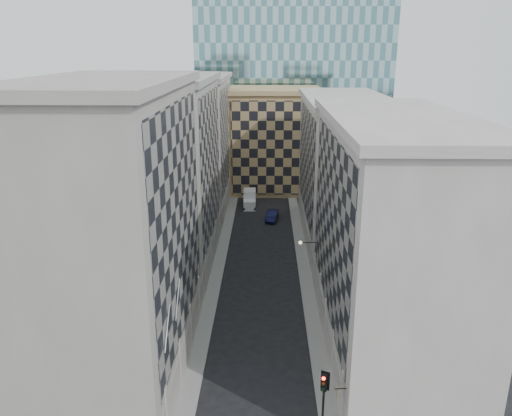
# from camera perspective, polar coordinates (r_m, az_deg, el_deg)

# --- Properties ---
(sidewalk_west) EXTENTS (1.50, 100.00, 0.15)m
(sidewalk_west) POSITION_cam_1_polar(r_m,az_deg,el_deg) (60.75, -4.43, -7.15)
(sidewalk_west) COLOR gray
(sidewalk_west) RESTS_ON ground
(sidewalk_east) EXTENTS (1.50, 100.00, 0.15)m
(sidewalk_east) POSITION_cam_1_polar(r_m,az_deg,el_deg) (60.64, 5.57, -7.23)
(sidewalk_east) COLOR gray
(sidewalk_east) RESTS_ON ground
(bldg_left_a) EXTENTS (10.80, 22.80, 23.70)m
(bldg_left_a) POSITION_cam_1_polar(r_m,az_deg,el_deg) (40.06, -15.52, -3.06)
(bldg_left_a) COLOR gray
(bldg_left_a) RESTS_ON ground
(bldg_left_b) EXTENTS (10.80, 22.80, 22.70)m
(bldg_left_b) POSITION_cam_1_polar(r_m,az_deg,el_deg) (60.64, -9.72, 3.88)
(bldg_left_b) COLOR gray
(bldg_left_b) RESTS_ON ground
(bldg_left_c) EXTENTS (10.80, 22.80, 21.70)m
(bldg_left_c) POSITION_cam_1_polar(r_m,az_deg,el_deg) (81.97, -6.87, 7.25)
(bldg_left_c) COLOR gray
(bldg_left_c) RESTS_ON ground
(bldg_right_a) EXTENTS (10.80, 26.80, 20.70)m
(bldg_right_a) POSITION_cam_1_polar(r_m,az_deg,el_deg) (43.86, 14.74, -3.26)
(bldg_right_a) COLOR #A8A39A
(bldg_right_a) RESTS_ON ground
(bldg_right_b) EXTENTS (10.80, 28.80, 19.70)m
(bldg_right_b) POSITION_cam_1_polar(r_m,az_deg,el_deg) (69.40, 9.78, 4.38)
(bldg_right_b) COLOR #A8A39A
(bldg_right_b) RESTS_ON ground
(tan_block) EXTENTS (16.80, 14.80, 18.80)m
(tan_block) POSITION_cam_1_polar(r_m,az_deg,el_deg) (94.11, 2.11, 7.86)
(tan_block) COLOR tan
(tan_block) RESTS_ON ground
(church_tower) EXTENTS (7.20, 7.20, 51.50)m
(church_tower) POSITION_cam_1_polar(r_m,az_deg,el_deg) (106.81, 0.99, 18.49)
(church_tower) COLOR #2B2621
(church_tower) RESTS_ON ground
(flagpoles_left) EXTENTS (0.10, 6.33, 2.33)m
(flagpoles_left) POSITION_cam_1_polar(r_m,az_deg,el_deg) (36.08, -9.51, -11.74)
(flagpoles_left) COLOR gray
(flagpoles_left) RESTS_ON ground
(bracket_lamp) EXTENTS (1.98, 0.36, 0.36)m
(bracket_lamp) POSITION_cam_1_polar(r_m,az_deg,el_deg) (52.66, 5.29, -3.95)
(bracket_lamp) COLOR black
(bracket_lamp) RESTS_ON ground
(traffic_light) EXTENTS (0.62, 0.62, 4.97)m
(traffic_light) POSITION_cam_1_polar(r_m,az_deg,el_deg) (35.92, 7.76, -20.02)
(traffic_light) COLOR black
(traffic_light) RESTS_ON sidewalk_east
(box_truck) EXTENTS (2.15, 5.06, 2.75)m
(box_truck) POSITION_cam_1_polar(r_m,az_deg,el_deg) (84.38, -0.74, 0.95)
(box_truck) COLOR white
(box_truck) RESTS_ON ground
(dark_car) EXTENTS (2.22, 4.82, 1.53)m
(dark_car) POSITION_cam_1_polar(r_m,az_deg,el_deg) (77.86, 1.84, -0.85)
(dark_car) COLOR #0F1139
(dark_car) RESTS_ON ground
(shop_sign) EXTENTS (0.84, 0.73, 0.81)m
(shop_sign) POSITION_cam_1_polar(r_m,az_deg,el_deg) (35.65, 9.31, -20.19)
(shop_sign) COLOR black
(shop_sign) RESTS_ON ground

